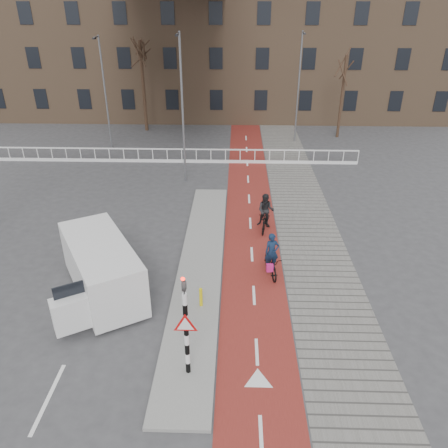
{
  "coord_description": "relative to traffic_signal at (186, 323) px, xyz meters",
  "views": [
    {
      "loc": [
        0.77,
        -11.56,
        10.13
      ],
      "look_at": [
        0.26,
        5.0,
        1.5
      ],
      "focal_mm": 35.0,
      "sensor_mm": 36.0,
      "label": 1
    }
  ],
  "objects": [
    {
      "name": "ground",
      "position": [
        0.6,
        2.02,
        -1.99
      ],
      "size": [
        120.0,
        120.0,
        0.0
      ],
      "primitive_type": "plane",
      "color": "#38383A",
      "rests_on": "ground"
    },
    {
      "name": "traffic_signal",
      "position": [
        0.0,
        0.0,
        0.0
      ],
      "size": [
        0.8,
        0.8,
        3.68
      ],
      "color": "black",
      "rests_on": "curb_island"
    },
    {
      "name": "tree_mid",
      "position": [
        -6.37,
        27.14,
        1.6
      ],
      "size": [
        0.28,
        0.28,
        7.17
      ],
      "primitive_type": "cylinder",
      "color": "black",
      "rests_on": "ground"
    },
    {
      "name": "streetlight_near",
      "position": [
        -1.78,
        15.61,
        2.29
      ],
      "size": [
        0.12,
        0.12,
        8.55
      ],
      "primitive_type": "cylinder",
      "color": "slate",
      "rests_on": "ground"
    },
    {
      "name": "cyclist_near",
      "position": [
        2.83,
        5.51,
        -1.37
      ],
      "size": [
        0.92,
        1.83,
        1.84
      ],
      "rotation": [
        0.0,
        0.0,
        0.18
      ],
      "color": "black",
      "rests_on": "bike_lane"
    },
    {
      "name": "bollard",
      "position": [
        0.14,
        3.21,
        -1.5
      ],
      "size": [
        0.12,
        0.12,
        0.73
      ],
      "primitive_type": "cylinder",
      "color": "#D7C20B",
      "rests_on": "curb_island"
    },
    {
      "name": "tree_right",
      "position": [
        9.54,
        25.59,
        1.16
      ],
      "size": [
        0.22,
        0.22,
        6.3
      ],
      "primitive_type": "cylinder",
      "color": "black",
      "rests_on": "ground"
    },
    {
      "name": "townhouse_row",
      "position": [
        -2.4,
        34.02,
        5.82
      ],
      "size": [
        46.0,
        10.0,
        15.9
      ],
      "color": "#7F6047",
      "rests_on": "ground"
    },
    {
      "name": "cyclist_far",
      "position": [
        2.79,
        9.3,
        -1.19
      ],
      "size": [
        0.92,
        1.82,
        1.9
      ],
      "rotation": [
        0.0,
        0.0,
        -0.21
      ],
      "color": "black",
      "rests_on": "bike_lane"
    },
    {
      "name": "streetlight_left",
      "position": [
        -8.08,
        22.12,
        1.95
      ],
      "size": [
        0.12,
        0.12,
        7.88
      ],
      "primitive_type": "cylinder",
      "color": "slate",
      "rests_on": "ground"
    },
    {
      "name": "streetlight_right",
      "position": [
        5.92,
        24.36,
        2.03
      ],
      "size": [
        0.12,
        0.12,
        8.04
      ],
      "primitive_type": "cylinder",
      "color": "slate",
      "rests_on": "ground"
    },
    {
      "name": "bike_lane",
      "position": [
        2.1,
        12.02,
        -1.98
      ],
      "size": [
        2.5,
        60.0,
        0.01
      ],
      "primitive_type": "cube",
      "color": "maroon",
      "rests_on": "ground"
    },
    {
      "name": "railing",
      "position": [
        -4.4,
        19.02,
        -1.68
      ],
      "size": [
        28.0,
        0.1,
        0.99
      ],
      "color": "silver",
      "rests_on": "ground"
    },
    {
      "name": "van",
      "position": [
        -3.64,
        4.08,
        -0.87
      ],
      "size": [
        4.22,
        5.27,
        2.13
      ],
      "rotation": [
        0.0,
        0.0,
        0.53
      ],
      "color": "silver",
      "rests_on": "ground"
    },
    {
      "name": "sidewalk",
      "position": [
        4.9,
        12.02,
        -1.98
      ],
      "size": [
        3.0,
        60.0,
        0.01
      ],
      "primitive_type": "cube",
      "color": "slate",
      "rests_on": "ground"
    },
    {
      "name": "curb_island",
      "position": [
        -0.1,
        6.02,
        -1.93
      ],
      "size": [
        1.8,
        16.0,
        0.12
      ],
      "primitive_type": "cube",
      "color": "gray",
      "rests_on": "ground"
    }
  ]
}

